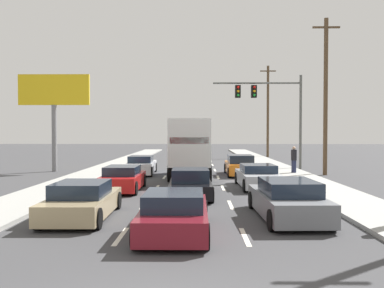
{
  "coord_description": "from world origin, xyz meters",
  "views": [
    {
      "loc": [
        0.41,
        -5.71,
        2.86
      ],
      "look_at": [
        0.14,
        13.93,
        2.3
      ],
      "focal_mm": 38.98,
      "sensor_mm": 36.0,
      "label": 1
    }
  ],
  "objects_px": {
    "car_tan": "(82,201)",
    "car_maroon": "(175,214)",
    "box_truck": "(190,145)",
    "utility_pole_mid": "(326,95)",
    "car_gray": "(287,200)",
    "traffic_signal_mast": "(265,100)",
    "utility_pole_far": "(268,110)",
    "roadside_billboard": "(54,100)",
    "car_white": "(141,166)",
    "car_red": "(123,179)",
    "car_silver": "(258,177)",
    "pedestrian_mid_block": "(294,159)",
    "car_black": "(190,184)",
    "car_orange": "(240,166)"
  },
  "relations": [
    {
      "from": "car_tan",
      "to": "car_maroon",
      "type": "height_order",
      "value": "car_tan"
    },
    {
      "from": "box_truck",
      "to": "utility_pole_mid",
      "type": "height_order",
      "value": "utility_pole_mid"
    },
    {
      "from": "car_gray",
      "to": "traffic_signal_mast",
      "type": "distance_m",
      "value": 19.26
    },
    {
      "from": "utility_pole_far",
      "to": "roadside_billboard",
      "type": "bearing_deg",
      "value": -135.86
    },
    {
      "from": "car_tan",
      "to": "utility_pole_mid",
      "type": "xyz_separation_m",
      "value": [
        12.33,
        14.15,
        4.78
      ]
    },
    {
      "from": "car_white",
      "to": "car_red",
      "type": "xyz_separation_m",
      "value": [
        0.19,
        -8.01,
        -0.01
      ]
    },
    {
      "from": "car_red",
      "to": "car_white",
      "type": "bearing_deg",
      "value": 91.36
    },
    {
      "from": "car_red",
      "to": "car_silver",
      "type": "height_order",
      "value": "car_red"
    },
    {
      "from": "box_truck",
      "to": "car_silver",
      "type": "bearing_deg",
      "value": -49.88
    },
    {
      "from": "car_tan",
      "to": "box_truck",
      "type": "distance_m",
      "value": 12.55
    },
    {
      "from": "traffic_signal_mast",
      "to": "roadside_billboard",
      "type": "xyz_separation_m",
      "value": [
        -15.62,
        -2.19,
        -0.15
      ]
    },
    {
      "from": "car_red",
      "to": "car_gray",
      "type": "height_order",
      "value": "car_gray"
    },
    {
      "from": "car_gray",
      "to": "pedestrian_mid_block",
      "type": "xyz_separation_m",
      "value": [
        3.5,
        14.29,
        0.42
      ]
    },
    {
      "from": "car_white",
      "to": "car_red",
      "type": "relative_size",
      "value": 1.11
    },
    {
      "from": "car_tan",
      "to": "utility_pole_mid",
      "type": "bearing_deg",
      "value": 48.92
    },
    {
      "from": "car_red",
      "to": "car_maroon",
      "type": "xyz_separation_m",
      "value": [
        3.01,
        -8.52,
        -0.02
      ]
    },
    {
      "from": "car_red",
      "to": "car_black",
      "type": "height_order",
      "value": "car_black"
    },
    {
      "from": "pedestrian_mid_block",
      "to": "car_white",
      "type": "bearing_deg",
      "value": 178.81
    },
    {
      "from": "car_red",
      "to": "box_truck",
      "type": "bearing_deg",
      "value": 59.96
    },
    {
      "from": "utility_pole_mid",
      "to": "pedestrian_mid_block",
      "type": "bearing_deg",
      "value": 175.21
    },
    {
      "from": "car_gray",
      "to": "box_truck",
      "type": "bearing_deg",
      "value": 106.08
    },
    {
      "from": "car_gray",
      "to": "utility_pole_mid",
      "type": "distance_m",
      "value": 15.89
    },
    {
      "from": "car_red",
      "to": "car_tan",
      "type": "relative_size",
      "value": 0.94
    },
    {
      "from": "utility_pole_mid",
      "to": "utility_pole_far",
      "type": "height_order",
      "value": "utility_pole_far"
    },
    {
      "from": "car_white",
      "to": "car_silver",
      "type": "distance_m",
      "value": 9.73
    },
    {
      "from": "traffic_signal_mast",
      "to": "car_red",
      "type": "bearing_deg",
      "value": -126.38
    },
    {
      "from": "utility_pole_mid",
      "to": "car_silver",
      "type": "bearing_deg",
      "value": -130.06
    },
    {
      "from": "car_black",
      "to": "car_maroon",
      "type": "relative_size",
      "value": 1.03
    },
    {
      "from": "car_black",
      "to": "pedestrian_mid_block",
      "type": "relative_size",
      "value": 2.62
    },
    {
      "from": "utility_pole_far",
      "to": "car_tan",
      "type": "bearing_deg",
      "value": -109.12
    },
    {
      "from": "utility_pole_far",
      "to": "car_gray",
      "type": "bearing_deg",
      "value": -98.46
    },
    {
      "from": "car_orange",
      "to": "utility_pole_mid",
      "type": "distance_m",
      "value": 7.39
    },
    {
      "from": "car_gray",
      "to": "utility_pole_far",
      "type": "distance_m",
      "value": 34.97
    },
    {
      "from": "box_truck",
      "to": "traffic_signal_mast",
      "type": "relative_size",
      "value": 1.02
    },
    {
      "from": "car_orange",
      "to": "pedestrian_mid_block",
      "type": "bearing_deg",
      "value": 6.02
    },
    {
      "from": "car_tan",
      "to": "roadside_billboard",
      "type": "bearing_deg",
      "value": 111.91
    },
    {
      "from": "car_red",
      "to": "traffic_signal_mast",
      "type": "distance_m",
      "value": 15.69
    },
    {
      "from": "car_white",
      "to": "box_truck",
      "type": "height_order",
      "value": "box_truck"
    },
    {
      "from": "car_red",
      "to": "car_maroon",
      "type": "distance_m",
      "value": 9.04
    },
    {
      "from": "car_maroon",
      "to": "utility_pole_far",
      "type": "distance_m",
      "value": 37.63
    },
    {
      "from": "traffic_signal_mast",
      "to": "utility_pole_far",
      "type": "bearing_deg",
      "value": 79.74
    },
    {
      "from": "car_gray",
      "to": "pedestrian_mid_block",
      "type": "relative_size",
      "value": 2.68
    },
    {
      "from": "roadside_billboard",
      "to": "car_black",
      "type": "bearing_deg",
      "value": -49.13
    },
    {
      "from": "roadside_billboard",
      "to": "pedestrian_mid_block",
      "type": "distance_m",
      "value": 17.5
    },
    {
      "from": "pedestrian_mid_block",
      "to": "car_maroon",
      "type": "bearing_deg",
      "value": -113.57
    },
    {
      "from": "car_white",
      "to": "utility_pole_far",
      "type": "bearing_deg",
      "value": 58.93
    },
    {
      "from": "car_maroon",
      "to": "utility_pole_far",
      "type": "xyz_separation_m",
      "value": [
        8.71,
        36.29,
        4.82
      ]
    },
    {
      "from": "utility_pole_mid",
      "to": "car_tan",
      "type": "bearing_deg",
      "value": -131.08
    },
    {
      "from": "car_black",
      "to": "utility_pole_far",
      "type": "bearing_deg",
      "value": 74.18
    },
    {
      "from": "utility_pole_mid",
      "to": "utility_pole_far",
      "type": "bearing_deg",
      "value": 91.26
    }
  ]
}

